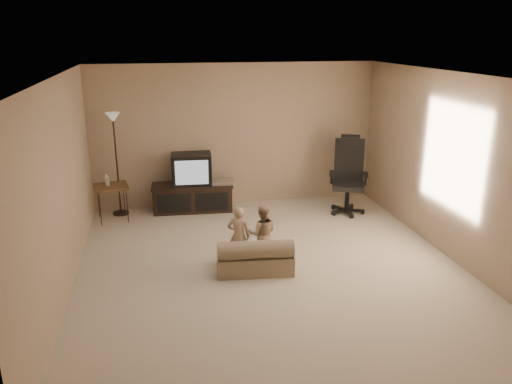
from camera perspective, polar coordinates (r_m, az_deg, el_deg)
floor at (r=6.69m, az=1.66°, el=-8.68°), size 5.50×5.50×0.00m
room_shell at (r=6.17m, az=1.79°, el=4.05°), size 5.50×5.50×5.50m
tv_stand at (r=8.73m, az=-7.25°, el=0.54°), size 1.44×0.61×1.01m
office_chair at (r=8.72m, az=10.45°, el=0.74°), size 0.79×0.81×1.32m
side_table at (r=8.51m, az=-16.27°, el=0.56°), size 0.61×0.61×0.79m
floor_lamp at (r=8.58m, az=-15.83°, el=5.60°), size 0.27×0.27×1.74m
child_sofa at (r=6.52m, az=-0.13°, el=-7.53°), size 1.03×0.66×0.48m
toddler_left at (r=6.63m, az=-1.99°, el=-5.02°), size 0.35×0.30×0.83m
toddler_right at (r=6.71m, az=0.75°, el=-4.79°), size 0.43×0.28×0.82m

